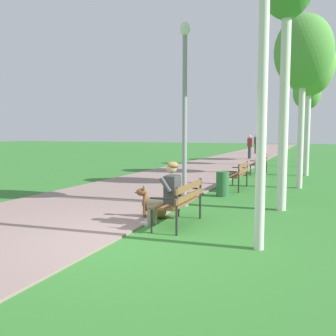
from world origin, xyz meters
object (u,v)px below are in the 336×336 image
(birch_tree_third, at_px, (304,53))
(litter_bin, at_px, (222,184))
(park_bench_near, at_px, (181,199))
(pedestrian_distant, at_px, (250,147))
(lamp_post_near, at_px, (185,113))
(birch_tree_fourth, at_px, (310,65))
(birch_tree_sixth, at_px, (307,93))
(person_seated_on_near_bench, at_px, (167,191))
(park_bench_far, at_px, (260,163))
(birch_tree_fifth, at_px, (308,80))
(pedestrian_further_distant, at_px, (256,144))
(park_bench_mid, at_px, (237,173))
(dog_brown, at_px, (153,206))

(birch_tree_third, height_order, litter_bin, birch_tree_third)
(park_bench_near, distance_m, litter_bin, 3.52)
(pedestrian_distant, bearing_deg, lamp_post_near, -85.55)
(lamp_post_near, distance_m, birch_tree_third, 5.24)
(birch_tree_fourth, distance_m, birch_tree_sixth, 8.26)
(birch_tree_third, distance_m, litter_bin, 5.03)
(birch_tree_third, bearing_deg, person_seated_on_near_bench, -108.84)
(person_seated_on_near_bench, bearing_deg, park_bench_far, 87.96)
(park_bench_near, height_order, birch_tree_fifth, birch_tree_fifth)
(park_bench_near, bearing_deg, lamp_post_near, 107.57)
(lamp_post_near, bearing_deg, pedestrian_further_distant, 94.66)
(park_bench_far, distance_m, birch_tree_sixth, 9.41)
(person_seated_on_near_bench, distance_m, lamp_post_near, 2.57)
(park_bench_near, relative_size, birch_tree_sixth, 0.28)
(park_bench_mid, bearing_deg, dog_brown, -99.90)
(lamp_post_near, bearing_deg, litter_bin, 72.73)
(park_bench_near, bearing_deg, pedestrian_further_distant, 95.61)
(park_bench_mid, xyz_separation_m, dog_brown, (-0.81, -4.66, -0.25))
(birch_tree_fourth, bearing_deg, person_seated_on_near_bench, -102.43)
(park_bench_mid, distance_m, birch_tree_fifth, 10.26)
(birch_tree_third, bearing_deg, park_bench_mid, -151.23)
(birch_tree_fifth, bearing_deg, birch_tree_third, -89.35)
(person_seated_on_near_bench, bearing_deg, birch_tree_fourth, 77.57)
(birch_tree_fifth, xyz_separation_m, birch_tree_sixth, (-0.12, 3.78, -0.32))
(park_bench_far, relative_size, birch_tree_fourth, 0.26)
(dog_brown, xyz_separation_m, litter_bin, (0.69, 3.21, 0.09))
(park_bench_near, xyz_separation_m, pedestrian_distant, (-1.90, 18.80, 0.33))
(park_bench_mid, relative_size, birch_tree_fourth, 0.26)
(birch_tree_third, bearing_deg, birch_tree_fifth, 90.65)
(park_bench_far, bearing_deg, person_seated_on_near_bench, -92.04)
(birch_tree_third, bearing_deg, birch_tree_fourth, 88.56)
(park_bench_mid, relative_size, park_bench_far, 1.00)
(park_bench_far, xyz_separation_m, birch_tree_sixth, (1.54, 8.50, 3.74))
(park_bench_mid, height_order, pedestrian_distant, pedestrian_distant)
(litter_bin, bearing_deg, park_bench_far, 88.27)
(lamp_post_near, xyz_separation_m, pedestrian_further_distant, (-1.92, 23.54, -1.42))
(person_seated_on_near_bench, bearing_deg, pedestrian_distant, 95.09)
(birch_tree_fourth, distance_m, pedestrian_distant, 10.49)
(lamp_post_near, distance_m, pedestrian_further_distant, 23.66)
(park_bench_mid, relative_size, litter_bin, 2.14)
(birch_tree_sixth, bearing_deg, park_bench_far, -100.30)
(lamp_post_near, xyz_separation_m, birch_tree_sixth, (2.26, 16.21, 1.99))
(pedestrian_further_distant, bearing_deg, litter_bin, -83.60)
(lamp_post_near, bearing_deg, birch_tree_fifth, 79.20)
(birch_tree_sixth, bearing_deg, birch_tree_third, -89.00)
(pedestrian_further_distant, bearing_deg, pedestrian_distant, -84.81)
(dog_brown, xyz_separation_m, birch_tree_third, (2.63, 5.66, 4.03))
(birch_tree_third, relative_size, pedestrian_further_distant, 3.33)
(dog_brown, distance_m, birch_tree_fourth, 10.74)
(birch_tree_fifth, relative_size, birch_tree_sixth, 1.08)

